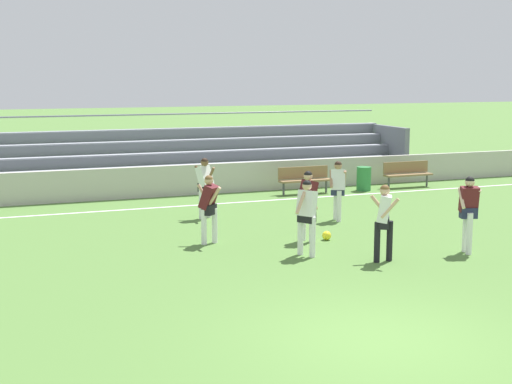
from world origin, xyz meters
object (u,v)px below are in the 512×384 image
at_px(trash_bin, 364,179).
at_px(player_white_dropping_back, 338,186).
at_px(player_white_pressing_high, 307,211).
at_px(player_dark_overlapping, 308,199).
at_px(bench_centre_sideline, 304,177).
at_px(bleacher_stand, 102,159).
at_px(bench_near_bin, 407,172).
at_px(player_white_trailing_run, 384,216).
at_px(soccer_ball, 327,236).
at_px(player_dark_wide_left, 209,203).
at_px(player_dark_challenging, 469,208).
at_px(player_white_deep_cover, 205,182).

bearing_deg(trash_bin, player_white_dropping_back, -126.71).
bearing_deg(player_white_pressing_high, player_dark_overlapping, 64.25).
distance_m(bench_centre_sideline, player_dark_overlapping, 7.02).
bearing_deg(bleacher_stand, bench_near_bin, -18.28).
distance_m(player_white_dropping_back, player_white_trailing_run, 4.40).
bearing_deg(bleacher_stand, player_white_dropping_back, -56.81).
xyz_separation_m(player_white_dropping_back, soccer_ball, (-1.31, -2.01, -0.85)).
distance_m(player_white_dropping_back, player_dark_wide_left, 4.28).
bearing_deg(trash_bin, soccer_ball, -125.60).
bearing_deg(trash_bin, bleacher_stand, 157.32).
height_order(bleacher_stand, bench_near_bin, bleacher_stand).
bearing_deg(player_dark_challenging, player_white_dropping_back, 103.63).
distance_m(trash_bin, player_dark_wide_left, 9.26).
height_order(bleacher_stand, player_white_trailing_run, bleacher_stand).
bearing_deg(soccer_ball, trash_bin, 54.40).
xyz_separation_m(trash_bin, player_white_pressing_high, (-5.64, -7.56, 0.59)).
distance_m(bleacher_stand, soccer_ball, 10.57).
distance_m(bleacher_stand, player_dark_challenging, 13.54).
bearing_deg(bench_centre_sideline, player_white_trailing_run, -103.80).
xyz_separation_m(bench_centre_sideline, soccer_ball, (-2.36, -6.47, -0.44)).
relative_size(bench_centre_sideline, player_white_deep_cover, 1.07).
xyz_separation_m(player_white_pressing_high, player_white_deep_cover, (-0.85, 4.84, 0.00)).
distance_m(bleacher_stand, player_dark_wide_left, 9.24).
bearing_deg(soccer_ball, player_dark_challenging, -43.86).
relative_size(bench_near_bin, player_dark_overlapping, 1.07).
distance_m(bench_centre_sideline, trash_bin, 2.19).
bearing_deg(player_white_deep_cover, player_dark_challenging, -53.81).
xyz_separation_m(trash_bin, player_white_trailing_run, (-4.32, -8.58, 0.57)).
bearing_deg(bench_near_bin, player_white_dropping_back, -138.43).
bearing_deg(player_dark_overlapping, player_white_dropping_back, 47.39).
bearing_deg(player_white_deep_cover, trash_bin, 22.74).
distance_m(bench_centre_sideline, player_white_trailing_run, 8.99).
bearing_deg(trash_bin, player_white_trailing_run, -116.71).
distance_m(player_dark_wide_left, soccer_ball, 2.94).
height_order(bleacher_stand, player_dark_challenging, bleacher_stand).
relative_size(player_white_dropping_back, soccer_ball, 7.40).
bearing_deg(player_white_dropping_back, bench_centre_sideline, 76.80).
height_order(trash_bin, soccer_ball, trash_bin).
bearing_deg(bench_centre_sideline, player_white_dropping_back, -103.20).
bearing_deg(player_dark_challenging, trash_bin, 75.70).
xyz_separation_m(bench_centre_sideline, trash_bin, (2.18, -0.13, -0.14)).
xyz_separation_m(bleacher_stand, soccer_ball, (3.79, -9.82, -0.95)).
distance_m(bench_centre_sideline, player_dark_challenging, 8.74).
relative_size(bench_centre_sideline, soccer_ball, 8.18).
bearing_deg(bench_centre_sideline, player_white_deep_cover, -146.48).
bearing_deg(player_white_deep_cover, player_dark_wide_left, -104.89).
relative_size(bench_centre_sideline, player_dark_wide_left, 1.11).
xyz_separation_m(bleacher_stand, player_dark_challenging, (6.14, -12.07, -0.03)).
bearing_deg(player_white_deep_cover, player_dark_overlapping, -67.49).
xyz_separation_m(bleacher_stand, bench_near_bin, (10.13, -3.35, -0.52)).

